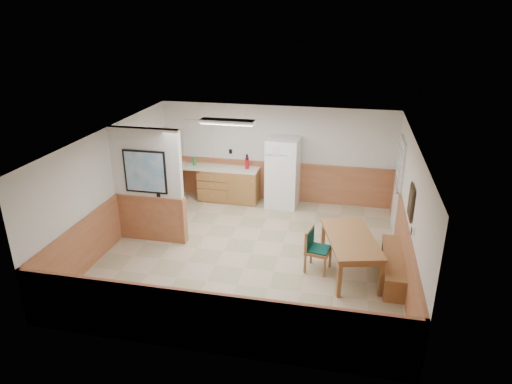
% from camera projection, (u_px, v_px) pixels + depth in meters
% --- Properties ---
extents(ground, '(6.00, 6.00, 0.00)m').
position_uv_depth(ground, '(251.00, 254.00, 9.45)').
color(ground, tan).
rests_on(ground, ground).
extents(ceiling, '(6.00, 6.00, 0.02)m').
position_uv_depth(ceiling, '(250.00, 136.00, 8.52)').
color(ceiling, white).
rests_on(ceiling, back_wall).
extents(back_wall, '(6.00, 0.02, 2.50)m').
position_uv_depth(back_wall, '(276.00, 154.00, 11.71)').
color(back_wall, silver).
rests_on(back_wall, ground).
extents(right_wall, '(0.02, 6.00, 2.50)m').
position_uv_depth(right_wall, '(409.00, 211.00, 8.41)').
color(right_wall, silver).
rests_on(right_wall, ground).
extents(left_wall, '(0.02, 6.00, 2.50)m').
position_uv_depth(left_wall, '(111.00, 187.00, 9.56)').
color(left_wall, silver).
rests_on(left_wall, ground).
extents(wainscot_back, '(6.00, 0.04, 1.00)m').
position_uv_depth(wainscot_back, '(275.00, 182.00, 11.97)').
color(wainscot_back, '#AD6745').
rests_on(wainscot_back, ground).
extents(wainscot_right, '(0.04, 6.00, 1.00)m').
position_uv_depth(wainscot_right, '(403.00, 247.00, 8.69)').
color(wainscot_right, '#AD6745').
rests_on(wainscot_right, ground).
extents(wainscot_left, '(0.04, 6.00, 1.00)m').
position_uv_depth(wainscot_left, '(116.00, 219.00, 9.83)').
color(wainscot_left, '#AD6745').
rests_on(wainscot_left, ground).
extents(partition_wall, '(1.50, 0.20, 2.50)m').
position_uv_depth(partition_wall, '(148.00, 187.00, 9.60)').
color(partition_wall, silver).
rests_on(partition_wall, ground).
extents(kitchen_counter, '(2.20, 0.61, 1.00)m').
position_uv_depth(kitchen_counter, '(228.00, 184.00, 11.94)').
color(kitchen_counter, brown).
rests_on(kitchen_counter, ground).
extents(exterior_door, '(0.07, 1.02, 2.15)m').
position_uv_depth(exterior_door, '(398.00, 185.00, 10.22)').
color(exterior_door, silver).
rests_on(exterior_door, ground).
extents(kitchen_window, '(0.80, 0.04, 1.00)m').
position_uv_depth(kitchen_window, '(197.00, 139.00, 11.97)').
color(kitchen_window, silver).
rests_on(kitchen_window, back_wall).
extents(wall_painting, '(0.04, 0.50, 0.60)m').
position_uv_depth(wall_painting, '(411.00, 202.00, 8.03)').
color(wall_painting, black).
rests_on(wall_painting, right_wall).
extents(fluorescent_fixture, '(1.20, 0.30, 0.09)m').
position_uv_depth(fluorescent_fixture, '(227.00, 122.00, 9.87)').
color(fluorescent_fixture, silver).
rests_on(fluorescent_fixture, ceiling).
extents(refrigerator, '(0.82, 0.75, 1.77)m').
position_uv_depth(refrigerator, '(283.00, 173.00, 11.46)').
color(refrigerator, white).
rests_on(refrigerator, ground).
extents(dining_table, '(1.25, 1.86, 0.75)m').
position_uv_depth(dining_table, '(351.00, 242.00, 8.54)').
color(dining_table, '#A5643C').
rests_on(dining_table, ground).
extents(dining_bench, '(0.42, 1.77, 0.45)m').
position_uv_depth(dining_bench, '(394.00, 261.00, 8.50)').
color(dining_bench, '#A5643C').
rests_on(dining_bench, ground).
extents(dining_chair, '(0.69, 0.53, 0.85)m').
position_uv_depth(dining_chair, '(314.00, 246.00, 8.71)').
color(dining_chair, '#A5643C').
rests_on(dining_chair, ground).
extents(fire_extinguisher, '(0.11, 0.11, 0.38)m').
position_uv_depth(fire_extinguisher, '(247.00, 162.00, 11.64)').
color(fire_extinguisher, red).
rests_on(fire_extinguisher, kitchen_counter).
extents(soap_bottle, '(0.10, 0.10, 0.24)m').
position_uv_depth(soap_bottle, '(194.00, 161.00, 11.92)').
color(soap_bottle, '#1A8F34').
rests_on(soap_bottle, kitchen_counter).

